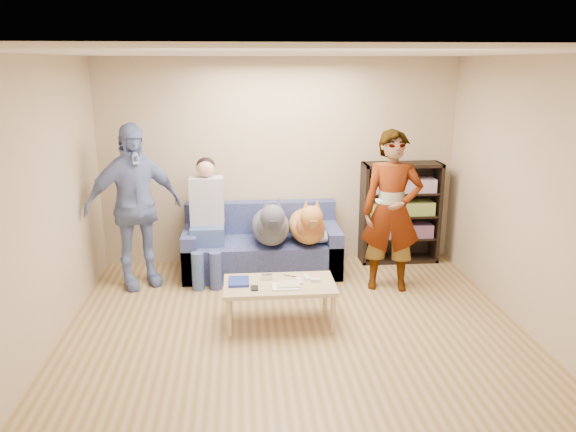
{
  "coord_description": "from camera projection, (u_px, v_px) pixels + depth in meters",
  "views": [
    {
      "loc": [
        -0.49,
        -4.52,
        2.53
      ],
      "look_at": [
        0.0,
        1.2,
        0.95
      ],
      "focal_mm": 35.0,
      "sensor_mm": 36.0,
      "label": 1
    }
  ],
  "objects": [
    {
      "name": "ground",
      "position": [
        299.0,
        353.0,
        5.06
      ],
      "size": [
        5.0,
        5.0,
        0.0
      ],
      "primitive_type": "plane",
      "color": "olive",
      "rests_on": "ground"
    },
    {
      "name": "ceiling",
      "position": [
        301.0,
        53.0,
        4.37
      ],
      "size": [
        5.0,
        5.0,
        0.0
      ],
      "primitive_type": "plane",
      "rotation": [
        3.14,
        0.0,
        0.0
      ],
      "color": "white",
      "rests_on": "ground"
    },
    {
      "name": "wall_back",
      "position": [
        279.0,
        162.0,
        7.12
      ],
      "size": [
        4.5,
        0.0,
        4.5
      ],
      "primitive_type": "plane",
      "rotation": [
        1.57,
        0.0,
        0.0
      ],
      "color": "tan",
      "rests_on": "ground"
    },
    {
      "name": "wall_front",
      "position": [
        365.0,
        371.0,
        2.31
      ],
      "size": [
        4.5,
        0.0,
        4.5
      ],
      "primitive_type": "plane",
      "rotation": [
        -1.57,
        0.0,
        0.0
      ],
      "color": "tan",
      "rests_on": "ground"
    },
    {
      "name": "wall_left",
      "position": [
        24.0,
        220.0,
        4.53
      ],
      "size": [
        0.0,
        5.0,
        5.0
      ],
      "primitive_type": "plane",
      "rotation": [
        1.57,
        0.0,
        1.57
      ],
      "color": "tan",
      "rests_on": "ground"
    },
    {
      "name": "wall_right",
      "position": [
        556.0,
        208.0,
        4.9
      ],
      "size": [
        0.0,
        5.0,
        5.0
      ],
      "primitive_type": "plane",
      "rotation": [
        1.57,
        0.0,
        -1.57
      ],
      "color": "tan",
      "rests_on": "ground"
    },
    {
      "name": "blanket",
      "position": [
        319.0,
        236.0,
        6.79
      ],
      "size": [
        0.43,
        0.36,
        0.15
      ],
      "primitive_type": "ellipsoid",
      "color": "#A6A6AA",
      "rests_on": "sofa"
    },
    {
      "name": "person_standing_right",
      "position": [
        392.0,
        211.0,
        6.28
      ],
      "size": [
        0.74,
        0.56,
        1.83
      ],
      "primitive_type": "imported",
      "rotation": [
        0.0,
        0.0,
        -0.2
      ],
      "color": "gray",
      "rests_on": "ground"
    },
    {
      "name": "person_standing_left",
      "position": [
        134.0,
        206.0,
        6.36
      ],
      "size": [
        1.2,
        0.92,
        1.9
      ],
      "primitive_type": "imported",
      "rotation": [
        0.0,
        0.0,
        0.48
      ],
      "color": "#7B90C4",
      "rests_on": "ground"
    },
    {
      "name": "held_controller",
      "position": [
        379.0,
        201.0,
        6.03
      ],
      "size": [
        0.06,
        0.13,
        0.03
      ],
      "primitive_type": "cube",
      "rotation": [
        0.0,
        0.0,
        0.15
      ],
      "color": "silver",
      "rests_on": "person_standing_right"
    },
    {
      "name": "notebook_blue",
      "position": [
        239.0,
        281.0,
        5.55
      ],
      "size": [
        0.2,
        0.26,
        0.03
      ],
      "primitive_type": "cube",
      "color": "navy",
      "rests_on": "coffee_table"
    },
    {
      "name": "papers",
      "position": [
        285.0,
        286.0,
        5.45
      ],
      "size": [
        0.26,
        0.2,
        0.02
      ],
      "primitive_type": "cube",
      "color": "silver",
      "rests_on": "coffee_table"
    },
    {
      "name": "magazine",
      "position": [
        288.0,
        284.0,
        5.46
      ],
      "size": [
        0.22,
        0.17,
        0.01
      ],
      "primitive_type": "cube",
      "color": "#BCBB97",
      "rests_on": "coffee_table"
    },
    {
      "name": "camera_silver",
      "position": [
        267.0,
        277.0,
        5.64
      ],
      "size": [
        0.11,
        0.06,
        0.05
      ],
      "primitive_type": "cube",
      "color": "silver",
      "rests_on": "coffee_table"
    },
    {
      "name": "controller_a",
      "position": [
        306.0,
        277.0,
        5.66
      ],
      "size": [
        0.04,
        0.13,
        0.03
      ],
      "primitive_type": "cube",
      "color": "white",
      "rests_on": "coffee_table"
    },
    {
      "name": "controller_b",
      "position": [
        315.0,
        280.0,
        5.59
      ],
      "size": [
        0.09,
        0.06,
        0.03
      ],
      "primitive_type": "cube",
      "color": "silver",
      "rests_on": "coffee_table"
    },
    {
      "name": "headphone_cup_a",
      "position": [
        300.0,
        282.0,
        5.53
      ],
      "size": [
        0.07,
        0.07,
        0.02
      ],
      "primitive_type": "cylinder",
      "color": "silver",
      "rests_on": "coffee_table"
    },
    {
      "name": "headphone_cup_b",
      "position": [
        299.0,
        279.0,
        5.61
      ],
      "size": [
        0.07,
        0.07,
        0.02
      ],
      "primitive_type": "cylinder",
      "color": "silver",
      "rests_on": "coffee_table"
    },
    {
      "name": "pen_orange",
      "position": [
        279.0,
        289.0,
        5.38
      ],
      "size": [
        0.13,
        0.06,
        0.01
      ],
      "primitive_type": "cylinder",
      "rotation": [
        0.0,
        1.57,
        0.35
      ],
      "color": "orange",
      "rests_on": "coffee_table"
    },
    {
      "name": "pen_black",
      "position": [
        290.0,
        276.0,
        5.72
      ],
      "size": [
        0.13,
        0.08,
        0.01
      ],
      "primitive_type": "cylinder",
      "rotation": [
        0.0,
        1.57,
        -0.52
      ],
      "color": "black",
      "rests_on": "coffee_table"
    },
    {
      "name": "wallet",
      "position": [
        255.0,
        288.0,
        5.4
      ],
      "size": [
        0.07,
        0.12,
        0.02
      ],
      "primitive_type": "cube",
      "color": "black",
      "rests_on": "coffee_table"
    },
    {
      "name": "sofa",
      "position": [
        262.0,
        249.0,
        6.98
      ],
      "size": [
        1.9,
        0.85,
        0.82
      ],
      "color": "#515B93",
      "rests_on": "ground"
    },
    {
      "name": "person_seated",
      "position": [
        207.0,
        215.0,
        6.67
      ],
      "size": [
        0.4,
        0.73,
        1.47
      ],
      "color": "#415691",
      "rests_on": "sofa"
    },
    {
      "name": "dog_gray",
      "position": [
        271.0,
        225.0,
        6.66
      ],
      "size": [
        0.46,
        1.27,
        0.66
      ],
      "color": "#50535A",
      "rests_on": "sofa"
    },
    {
      "name": "dog_tan",
      "position": [
        308.0,
        225.0,
        6.71
      ],
      "size": [
        0.43,
        1.17,
        0.62
      ],
      "color": "#B06B35",
      "rests_on": "sofa"
    },
    {
      "name": "coffee_table",
      "position": [
        279.0,
        288.0,
        5.55
      ],
      "size": [
        1.1,
        0.6,
        0.42
      ],
      "color": "tan",
      "rests_on": "ground"
    },
    {
      "name": "bookshelf",
      "position": [
        400.0,
        210.0,
        7.25
      ],
      "size": [
        1.0,
        0.34,
        1.3
      ],
      "color": "black",
      "rests_on": "ground"
    }
  ]
}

